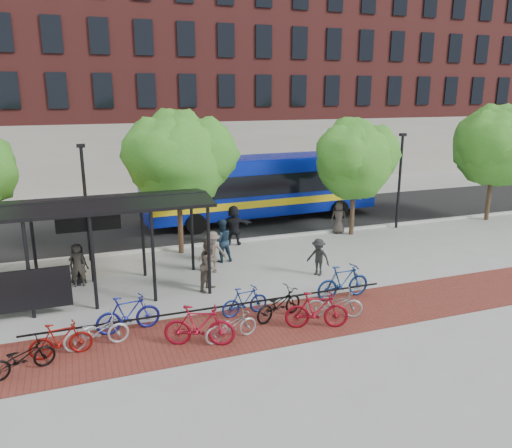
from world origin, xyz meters
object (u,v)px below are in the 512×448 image
object	(u,v)px
bike_10	(334,304)
pedestrian_3	(213,252)
bike_1	(61,340)
pedestrian_1	(78,266)
tree_c	(356,157)
bike_5	(199,326)
bike_7	(245,301)
pedestrian_9	(318,257)
lamp_post_left	(86,200)
bike_3	(128,314)
bike_6	(231,326)
bike_2	(96,332)
bus_shelter	(54,218)
tree_b	(179,156)
bike_9	(317,310)
pedestrian_6	(339,218)
pedestrian_8	(210,265)
bus	(262,184)
pedestrian_2	(222,241)
tree_d	(496,142)
bike_8	(279,304)
lamp_post_right	(400,178)
pedestrian_5	(234,225)
pedestrian_0	(78,264)
bike_0	(21,358)
bike_11	(343,282)

from	to	relation	value
bike_10	pedestrian_3	distance (m)	6.10
bike_1	pedestrian_1	size ratio (longest dim) A/B	1.02
tree_c	bike_5	bearing A→B (deg)	-139.36
bike_7	pedestrian_9	size ratio (longest dim) A/B	1.08
bike_5	lamp_post_left	bearing A→B (deg)	38.08
bike_3	bike_6	distance (m)	3.26
bike_6	pedestrian_3	bearing A→B (deg)	-21.16
lamp_post_left	bike_2	distance (m)	8.53
bus_shelter	tree_b	bearing A→B (deg)	36.21
bike_2	bike_9	size ratio (longest dim) A/B	0.93
lamp_post_left	bike_9	bearing A→B (deg)	-55.26
bike_9	pedestrian_6	bearing A→B (deg)	-15.27
tree_c	pedestrian_8	bearing A→B (deg)	-151.61
bus	pedestrian_1	xyz separation A→B (m)	(-10.20, -7.24, -1.27)
bike_10	pedestrian_2	size ratio (longest dim) A/B	0.98
pedestrian_9	pedestrian_3	bearing A→B (deg)	-151.01
tree_d	pedestrian_6	distance (m)	10.30
tree_d	bike_3	distance (m)	22.79
bike_10	bike_6	bearing A→B (deg)	114.51
bike_2	bike_8	xyz separation A→B (m)	(5.73, -0.03, 0.01)
bus	pedestrian_2	world-z (taller)	bus
bike_8	pedestrian_3	size ratio (longest dim) A/B	1.10
lamp_post_left	bike_5	bearing A→B (deg)	-73.48
bike_8	bike_10	size ratio (longest dim) A/B	1.03
bike_8	bike_10	distance (m)	1.84
bike_10	pedestrian_1	size ratio (longest dim) A/B	1.12
bike_1	bike_5	size ratio (longest dim) A/B	0.81
lamp_post_right	pedestrian_5	world-z (taller)	lamp_post_right
tree_c	pedestrian_5	world-z (taller)	tree_c
bike_1	bike_8	bearing A→B (deg)	-92.33
lamp_post_right	bike_3	size ratio (longest dim) A/B	2.59
bus	pedestrian_2	bearing A→B (deg)	-126.17
bike_1	bike_9	world-z (taller)	bike_9
pedestrian_3	pedestrian_9	bearing A→B (deg)	-18.56
tree_c	bike_8	bearing A→B (deg)	-133.08
pedestrian_3	bike_8	bearing A→B (deg)	-74.13
tree_b	pedestrian_9	size ratio (longest dim) A/B	4.21
bike_9	pedestrian_6	xyz separation A→B (m)	(6.01, 9.42, 0.23)
tree_d	bike_1	xyz separation A→B (m)	(-23.19, -8.18, -3.96)
tree_b	pedestrian_0	size ratio (longest dim) A/B	4.01
bike_0	bike_5	xyz separation A→B (m)	(4.78, -0.13, 0.17)
lamp_post_left	lamp_post_right	world-z (taller)	same
bus_shelter	pedestrian_9	size ratio (longest dim) A/B	6.89
bike_8	pedestrian_8	xyz separation A→B (m)	(-1.48, 3.16, 0.48)
pedestrian_8	pedestrian_1	bearing A→B (deg)	113.68
bike_3	bike_10	bearing A→B (deg)	-106.66
bike_8	pedestrian_5	xyz separation A→B (m)	(1.07, 8.33, 0.47)
bike_3	pedestrian_9	distance (m)	8.15
bike_11	pedestrian_6	distance (m)	8.65
pedestrian_1	pedestrian_3	size ratio (longest dim) A/B	0.96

